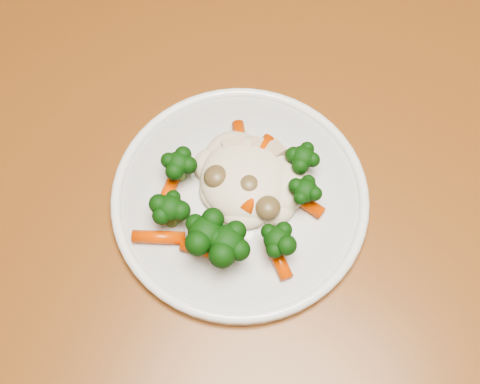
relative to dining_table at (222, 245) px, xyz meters
The scene contains 3 objects.
dining_table is the anchor object (origin of this frame).
plate 0.10m from the dining_table, 57.30° to the left, with size 0.24×0.24×0.01m, color white.
meal 0.12m from the dining_table, 30.29° to the left, with size 0.16×0.16×0.04m.
Camera 1 is at (-0.03, -0.43, 1.27)m, focal length 45.00 mm.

